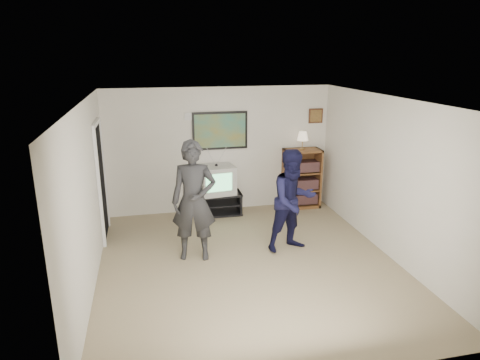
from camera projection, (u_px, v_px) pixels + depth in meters
name	position (u px, v px, depth m)	size (l,w,h in m)	color
room_shell	(244.00, 180.00, 6.54)	(4.51, 5.00, 2.51)	#7B6C4E
media_stand	(219.00, 203.00, 8.59)	(0.89, 0.50, 0.44)	black
crt_television	(217.00, 180.00, 8.43)	(0.67, 0.56, 0.56)	#AEAEA8
bookshelf	(302.00, 178.00, 8.88)	(0.75, 0.43, 1.23)	brown
table_lamp	(303.00, 140.00, 8.68)	(0.23, 0.23, 0.37)	beige
person_tall	(194.00, 201.00, 6.55)	(0.69, 0.45, 1.89)	#242426
person_short	(293.00, 201.00, 6.87)	(0.82, 0.64, 1.69)	black
controller_left	(192.00, 186.00, 6.75)	(0.04, 0.13, 0.04)	white
controller_right	(290.00, 186.00, 7.05)	(0.03, 0.12, 0.03)	white
poster	(220.00, 131.00, 8.42)	(1.10, 0.03, 0.75)	black
air_vent	(192.00, 116.00, 8.22)	(0.28, 0.02, 0.14)	white
small_picture	(316.00, 116.00, 8.77)	(0.30, 0.03, 0.30)	#3A2612
doorway	(101.00, 182.00, 7.33)	(0.03, 0.85, 2.00)	black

